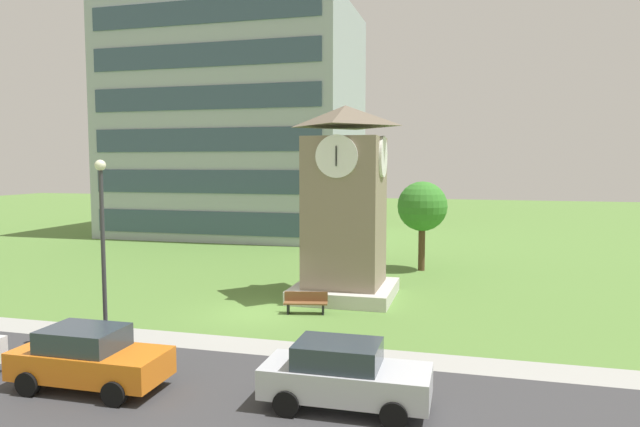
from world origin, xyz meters
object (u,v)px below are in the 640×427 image
at_px(clock_tower, 345,214).
at_px(street_lamp, 103,233).
at_px(parked_car_silver, 344,375).
at_px(tree_by_building, 422,207).
at_px(park_bench, 306,302).
at_px(parked_car_orange, 89,358).

distance_m(clock_tower, street_lamp, 11.04).
height_order(clock_tower, parked_car_silver, clock_tower).
bearing_deg(tree_by_building, park_bench, -109.38).
height_order(parked_car_orange, parked_car_silver, same).
bearing_deg(parked_car_orange, park_bench, 68.53).
bearing_deg(clock_tower, tree_by_building, 69.45).
bearing_deg(tree_by_building, parked_car_orange, -110.34).
height_order(park_bench, parked_car_orange, parked_car_orange).
xyz_separation_m(parked_car_orange, parked_car_silver, (7.04, 0.55, -0.00)).
relative_size(street_lamp, parked_car_orange, 1.49).
xyz_separation_m(street_lamp, tree_by_building, (9.07, 16.79, -0.17)).
height_order(tree_by_building, parked_car_orange, tree_by_building).
distance_m(tree_by_building, parked_car_orange, 21.41).
bearing_deg(parked_car_orange, tree_by_building, 69.66).
distance_m(clock_tower, parked_car_silver, 12.33).
relative_size(clock_tower, tree_by_building, 1.70).
bearing_deg(clock_tower, street_lamp, -124.18).
height_order(clock_tower, street_lamp, clock_tower).
xyz_separation_m(park_bench, parked_car_orange, (-3.56, -9.04, 0.40)).
relative_size(park_bench, parked_car_orange, 0.44).
distance_m(clock_tower, tree_by_building, 8.19).
relative_size(clock_tower, parked_car_silver, 2.07).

